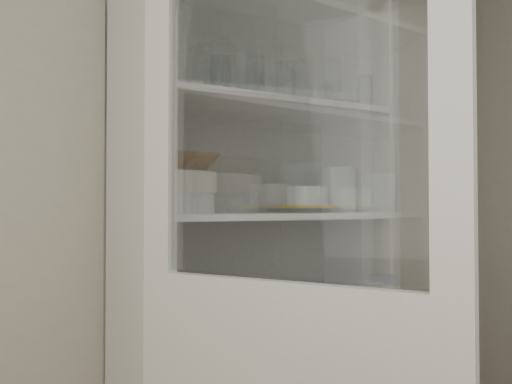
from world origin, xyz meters
TOP-DOWN VIEW (x-y plane):
  - wall_back at (0.00, 1.50)m, footprint 3.60×0.02m
  - pantry_cabinet at (0.20, 1.34)m, footprint 1.00×0.45m
  - cupboard_door at (-0.10, 0.65)m, footprint 0.44×0.82m
  - tumbler_0 at (-0.21, 1.12)m, footprint 0.09×0.09m
  - tumbler_1 at (-0.01, 1.16)m, footprint 0.08×0.08m
  - tumbler_2 at (0.12, 1.15)m, footprint 0.09×0.09m
  - tumbler_3 at (0.08, 1.13)m, footprint 0.08×0.08m
  - tumbler_4 at (0.23, 1.13)m, footprint 0.08×0.08m
  - tumbler_5 at (0.30, 1.12)m, footprint 0.08×0.08m
  - tumbler_6 at (0.61, 1.14)m, footprint 0.07×0.07m
  - tumbler_7 at (-0.21, 1.27)m, footprint 0.08×0.08m
  - tumbler_8 at (0.04, 1.25)m, footprint 0.09×0.09m
  - tumbler_9 at (0.01, 1.26)m, footprint 0.09×0.09m
  - tumbler_10 at (0.09, 1.24)m, footprint 0.08×0.08m
  - tumbler_11 at (0.20, 1.30)m, footprint 0.08×0.08m
  - goblet_0 at (-0.21, 1.35)m, footprint 0.07×0.07m
  - goblet_1 at (0.19, 1.36)m, footprint 0.07×0.07m
  - goblet_2 at (0.21, 1.37)m, footprint 0.08×0.08m
  - goblet_3 at (0.61, 1.38)m, footprint 0.07×0.07m
  - plate_stack_front at (-0.11, 1.23)m, footprint 0.21×0.21m
  - plate_stack_back at (-0.17, 1.37)m, footprint 0.21×0.21m
  - cream_bowl at (-0.11, 1.23)m, footprint 0.29×0.29m
  - terracotta_bowl at (-0.11, 1.23)m, footprint 0.29×0.29m
  - glass_platter at (0.43, 1.28)m, footprint 0.38×0.38m
  - yellow_trivet at (0.43, 1.28)m, footprint 0.19×0.19m
  - white_ramekin at (0.43, 1.28)m, footprint 0.22×0.22m
  - grey_bowl_stack at (0.58, 1.27)m, footprint 0.14×0.14m
  - mug_blue at (0.54, 1.21)m, footprint 0.14×0.14m
  - mug_teal at (0.26, 1.33)m, footprint 0.12×0.12m
  - mug_white at (0.48, 1.19)m, footprint 0.12×0.12m
  - teal_jar at (0.16, 1.28)m, footprint 0.09×0.09m
  - measuring_cups at (0.09, 1.21)m, footprint 0.11×0.11m
  - white_canister at (-0.21, 1.32)m, footprint 0.12×0.12m

SIDE VIEW (x-z plane):
  - cupboard_door at x=-0.10m, z-range -0.13..1.87m
  - measuring_cups at x=0.09m, z-range 0.86..0.91m
  - mug_white at x=0.48m, z-range 0.86..0.96m
  - mug_teal at x=0.26m, z-range 0.86..0.96m
  - teal_jar at x=0.16m, z-range 0.86..0.97m
  - mug_blue at x=0.54m, z-range 0.86..0.97m
  - white_canister at x=-0.21m, z-range 0.86..1.00m
  - pantry_cabinet at x=0.20m, z-range -0.11..1.99m
  - glass_platter at x=0.43m, z-range 1.26..1.28m
  - yellow_trivet at x=0.43m, z-range 1.28..1.29m
  - plate_stack_front at x=-0.11m, z-range 1.26..1.33m
  - wall_back at x=0.00m, z-range 0.00..2.60m
  - plate_stack_back at x=-0.17m, z-range 1.26..1.37m
  - white_ramekin at x=0.43m, z-range 1.29..1.36m
  - grey_bowl_stack at x=0.58m, z-range 1.26..1.44m
  - cream_bowl at x=-0.11m, z-range 1.33..1.40m
  - terracotta_bowl at x=-0.11m, z-range 1.40..1.46m
  - tumbler_1 at x=-0.01m, z-range 1.66..1.79m
  - tumbler_6 at x=0.61m, z-range 1.66..1.79m
  - tumbler_7 at x=-0.21m, z-range 1.66..1.79m
  - tumbler_4 at x=0.23m, z-range 1.66..1.79m
  - tumbler_9 at x=0.01m, z-range 1.66..1.80m
  - tumbler_11 at x=0.20m, z-range 1.66..1.80m
  - tumbler_8 at x=0.04m, z-range 1.66..1.80m
  - tumbler_2 at x=0.12m, z-range 1.66..1.80m
  - tumbler_0 at x=-0.21m, z-range 1.66..1.80m
  - tumbler_5 at x=0.30m, z-range 1.66..1.80m
  - tumbler_3 at x=0.08m, z-range 1.66..1.81m
  - goblet_1 at x=0.19m, z-range 1.66..1.81m
  - tumbler_10 at x=0.09m, z-range 1.66..1.82m
  - goblet_3 at x=0.61m, z-range 1.66..1.82m
  - goblet_0 at x=-0.21m, z-range 1.66..1.83m
  - goblet_2 at x=0.21m, z-range 1.66..1.85m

